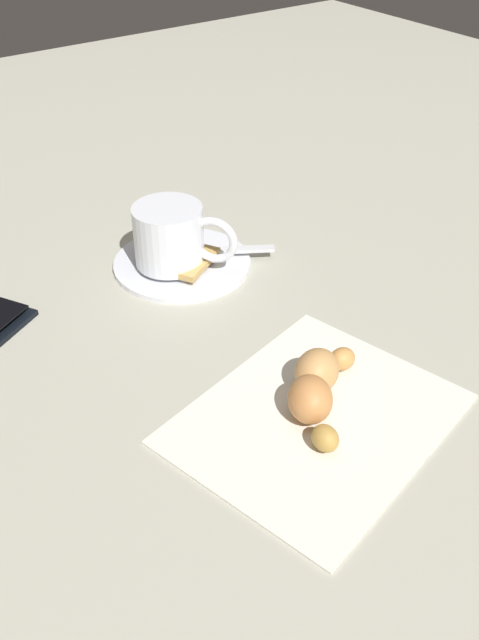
% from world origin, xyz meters
% --- Properties ---
extents(ground_plane, '(1.80, 1.80, 0.00)m').
position_xyz_m(ground_plane, '(0.00, 0.00, 0.00)').
color(ground_plane, '#ACA997').
extents(saucer, '(0.13, 0.13, 0.01)m').
position_xyz_m(saucer, '(0.13, -0.01, 0.00)').
color(saucer, white).
rests_on(saucer, ground).
extents(espresso_cup, '(0.09, 0.07, 0.06)m').
position_xyz_m(espresso_cup, '(0.13, -0.00, 0.04)').
color(espresso_cup, white).
rests_on(espresso_cup, saucer).
extents(teaspoon, '(0.08, 0.12, 0.01)m').
position_xyz_m(teaspoon, '(0.13, -0.02, 0.01)').
color(teaspoon, silver).
rests_on(teaspoon, saucer).
extents(sugar_packet, '(0.05, 0.06, 0.01)m').
position_xyz_m(sugar_packet, '(0.11, -0.02, 0.01)').
color(sugar_packet, tan).
rests_on(sugar_packet, saucer).
extents(napkin, '(0.20, 0.23, 0.00)m').
position_xyz_m(napkin, '(-0.10, 0.02, 0.00)').
color(napkin, silver).
rests_on(napkin, ground).
extents(croissant, '(0.08, 0.09, 0.03)m').
position_xyz_m(croissant, '(-0.09, 0.01, 0.02)').
color(croissant, '#C88B48').
rests_on(croissant, napkin).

